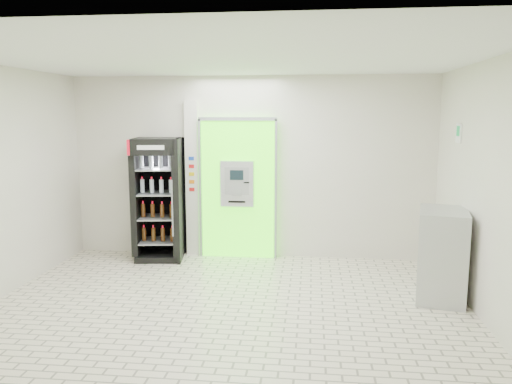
# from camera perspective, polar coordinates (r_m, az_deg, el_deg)

# --- Properties ---
(ground) EXTENTS (6.00, 6.00, 0.00)m
(ground) POSITION_cam_1_polar(r_m,az_deg,el_deg) (6.24, -3.48, -13.52)
(ground) COLOR beige
(ground) RESTS_ON ground
(room_shell) EXTENTS (6.00, 6.00, 6.00)m
(room_shell) POSITION_cam_1_polar(r_m,az_deg,el_deg) (5.79, -3.65, 3.58)
(room_shell) COLOR silver
(room_shell) RESTS_ON ground
(atm_assembly) EXTENTS (1.30, 0.24, 2.33)m
(atm_assembly) POSITION_cam_1_polar(r_m,az_deg,el_deg) (8.27, -2.06, 0.50)
(atm_assembly) COLOR #47F914
(atm_assembly) RESTS_ON ground
(pillar) EXTENTS (0.22, 0.11, 2.60)m
(pillar) POSITION_cam_1_polar(r_m,az_deg,el_deg) (8.44, -7.27, 1.49)
(pillar) COLOR silver
(pillar) RESTS_ON ground
(beverage_cooler) EXTENTS (0.84, 0.79, 2.00)m
(beverage_cooler) POSITION_cam_1_polar(r_m,az_deg,el_deg) (8.35, -10.99, -1.06)
(beverage_cooler) COLOR black
(beverage_cooler) RESTS_ON ground
(steel_cabinet) EXTENTS (0.76, 0.98, 1.17)m
(steel_cabinet) POSITION_cam_1_polar(r_m,az_deg,el_deg) (6.91, 20.46, -6.71)
(steel_cabinet) COLOR #ADB0B5
(steel_cabinet) RESTS_ON ground
(exit_sign) EXTENTS (0.02, 0.22, 0.26)m
(exit_sign) POSITION_cam_1_polar(r_m,az_deg,el_deg) (7.35, 22.16, 6.26)
(exit_sign) COLOR white
(exit_sign) RESTS_ON room_shell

